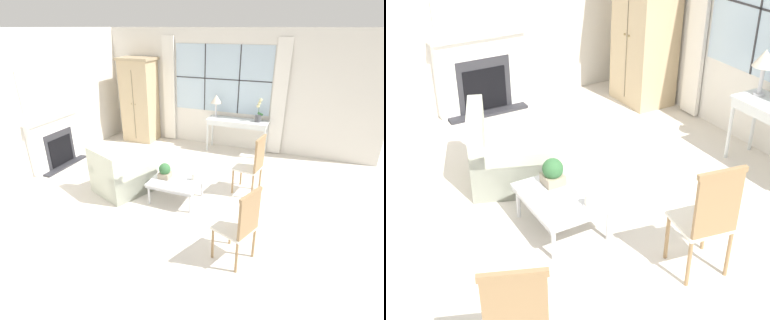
# 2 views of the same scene
# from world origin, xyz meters

# --- Properties ---
(ground_plane) EXTENTS (14.00, 14.00, 0.00)m
(ground_plane) POSITION_xyz_m (0.00, 0.00, 0.00)
(ground_plane) COLOR silver
(wall_back_windowed) EXTENTS (7.20, 0.14, 2.80)m
(wall_back_windowed) POSITION_xyz_m (0.00, 3.02, 1.40)
(wall_back_windowed) COLOR silver
(wall_back_windowed) RESTS_ON ground_plane
(wall_left) EXTENTS (0.06, 7.20, 2.80)m
(wall_left) POSITION_xyz_m (-3.03, 0.60, 1.40)
(wall_left) COLOR silver
(wall_left) RESTS_ON ground_plane
(fireplace) EXTENTS (0.34, 1.35, 2.07)m
(fireplace) POSITION_xyz_m (-2.91, 0.49, 0.67)
(fireplace) COLOR #2D2D33
(fireplace) RESTS_ON ground_plane
(armoire) EXTENTS (0.89, 0.68, 2.12)m
(armoire) POSITION_xyz_m (-2.08, 2.64, 1.07)
(armoire) COLOR tan
(armoire) RESTS_ON ground_plane
(console_table) EXTENTS (1.43, 0.47, 0.80)m
(console_table) POSITION_xyz_m (0.51, 2.70, 0.72)
(console_table) COLOR silver
(console_table) RESTS_ON ground_plane
(table_lamp) EXTENTS (0.27, 0.27, 0.53)m
(table_lamp) POSITION_xyz_m (-0.05, 2.76, 1.22)
(table_lamp) COLOR silver
(table_lamp) RESTS_ON console_table
(potted_orchid) EXTENTS (0.18, 0.14, 0.54)m
(potted_orchid) POSITION_xyz_m (0.98, 2.74, 0.99)
(potted_orchid) COLOR #4C4C51
(potted_orchid) RESTS_ON console_table
(armchair_upholstered) EXTENTS (1.14, 1.17, 0.87)m
(armchair_upholstered) POSITION_xyz_m (-0.98, 0.06, 0.28)
(armchair_upholstered) COLOR beige
(armchair_upholstered) RESTS_ON ground_plane
(side_chair_wooden) EXTENTS (0.51, 0.51, 1.10)m
(side_chair_wooden) POSITION_xyz_m (1.27, 0.86, 0.62)
(side_chair_wooden) COLOR white
(side_chair_wooden) RESTS_ON ground_plane
(accent_chair_wooden) EXTENTS (0.57, 0.57, 1.06)m
(accent_chair_wooden) POSITION_xyz_m (1.48, -0.95, 0.60)
(accent_chair_wooden) COLOR white
(accent_chair_wooden) RESTS_ON ground_plane
(coffee_table) EXTENTS (0.86, 0.68, 0.38)m
(coffee_table) POSITION_xyz_m (0.09, 0.13, 0.34)
(coffee_table) COLOR silver
(coffee_table) RESTS_ON ground_plane
(potted_plant_small) EXTENTS (0.21, 0.21, 0.27)m
(potted_plant_small) POSITION_xyz_m (-0.13, 0.15, 0.52)
(potted_plant_small) COLOR tan
(potted_plant_small) RESTS_ON coffee_table
(pillar_candle) EXTENTS (0.11, 0.11, 0.13)m
(pillar_candle) POSITION_xyz_m (0.37, 0.26, 0.44)
(pillar_candle) COLOR silver
(pillar_candle) RESTS_ON coffee_table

